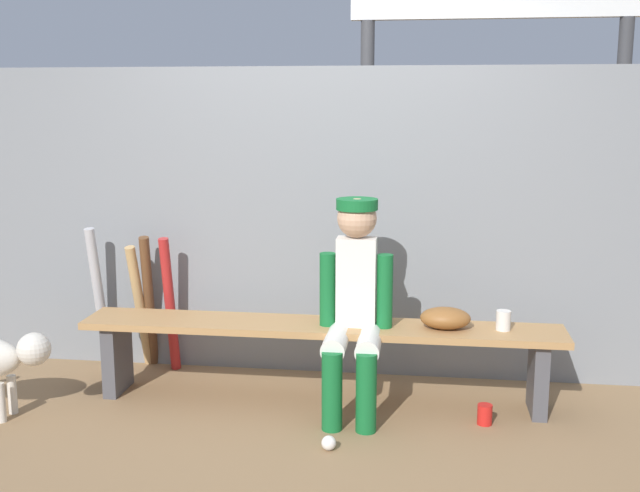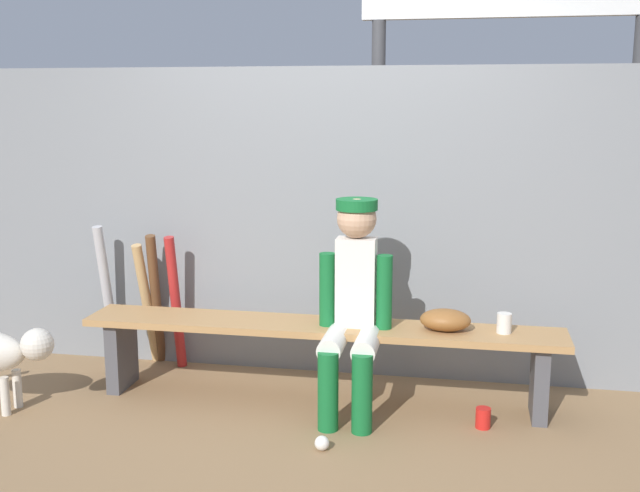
# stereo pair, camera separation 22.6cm
# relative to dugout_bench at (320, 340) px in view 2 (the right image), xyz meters

# --- Properties ---
(ground_plane) EXTENTS (30.00, 30.00, 0.00)m
(ground_plane) POSITION_rel_dugout_bench_xyz_m (0.00, 0.00, -0.37)
(ground_plane) COLOR olive
(chainlink_fence) EXTENTS (5.04, 0.03, 1.92)m
(chainlink_fence) POSITION_rel_dugout_bench_xyz_m (0.00, 0.51, 0.59)
(chainlink_fence) COLOR gray
(chainlink_fence) RESTS_ON ground_plane
(dugout_bench) EXTENTS (2.74, 0.36, 0.47)m
(dugout_bench) POSITION_rel_dugout_bench_xyz_m (0.00, 0.00, 0.00)
(dugout_bench) COLOR #AD7F4C
(dugout_bench) RESTS_ON ground_plane
(player_seated) EXTENTS (0.41, 0.55, 1.19)m
(player_seated) POSITION_rel_dugout_bench_xyz_m (0.21, -0.11, 0.28)
(player_seated) COLOR silver
(player_seated) RESTS_ON ground_plane
(baseball_glove) EXTENTS (0.28, 0.20, 0.12)m
(baseball_glove) POSITION_rel_dugout_bench_xyz_m (0.70, 0.00, 0.16)
(baseball_glove) COLOR brown
(baseball_glove) RESTS_ON dugout_bench
(bat_aluminum_red) EXTENTS (0.08, 0.20, 0.88)m
(bat_aluminum_red) POSITION_rel_dugout_bench_xyz_m (-1.01, 0.36, 0.07)
(bat_aluminum_red) COLOR #B22323
(bat_aluminum_red) RESTS_ON ground_plane
(bat_wood_dark) EXTENTS (0.10, 0.25, 0.88)m
(bat_wood_dark) POSITION_rel_dugout_bench_xyz_m (-1.17, 0.42, 0.07)
(bat_wood_dark) COLOR brown
(bat_wood_dark) RESTS_ON ground_plane
(bat_wood_tan) EXTENTS (0.09, 0.27, 0.83)m
(bat_wood_tan) POSITION_rel_dugout_bench_xyz_m (-1.22, 0.41, 0.04)
(bat_wood_tan) COLOR tan
(bat_wood_tan) RESTS_ON ground_plane
(bat_aluminum_silver) EXTENTS (0.10, 0.21, 0.93)m
(bat_aluminum_silver) POSITION_rel_dugout_bench_xyz_m (-1.48, 0.38, 0.10)
(bat_aluminum_silver) COLOR #B7B7BC
(bat_aluminum_silver) RESTS_ON ground_plane
(baseball) EXTENTS (0.07, 0.07, 0.07)m
(baseball) POSITION_rel_dugout_bench_xyz_m (0.13, -0.63, -0.33)
(baseball) COLOR white
(baseball) RESTS_ON ground_plane
(cup_on_ground) EXTENTS (0.08, 0.08, 0.11)m
(cup_on_ground) POSITION_rel_dugout_bench_xyz_m (0.92, -0.20, -0.31)
(cup_on_ground) COLOR red
(cup_on_ground) RESTS_ON ground_plane
(cup_on_bench) EXTENTS (0.08, 0.08, 0.11)m
(cup_on_bench) POSITION_rel_dugout_bench_xyz_m (1.02, 0.01, 0.15)
(cup_on_bench) COLOR silver
(cup_on_bench) RESTS_ON dugout_bench
(scoreboard) EXTENTS (2.29, 0.27, 3.31)m
(scoreboard) POSITION_rel_dugout_bench_xyz_m (1.09, 1.52, 1.96)
(scoreboard) COLOR #3F3F42
(scoreboard) RESTS_ON ground_plane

